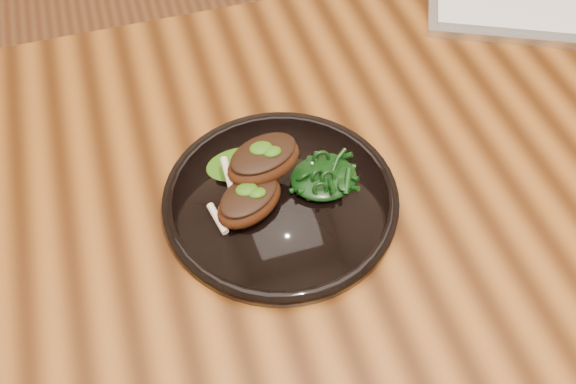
% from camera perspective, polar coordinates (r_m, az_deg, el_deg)
% --- Properties ---
extents(desk, '(1.60, 0.80, 0.75)m').
position_cam_1_polar(desk, '(0.92, 6.72, -1.23)').
color(desk, '#371906').
rests_on(desk, ground).
extents(plate, '(0.30, 0.30, 0.02)m').
position_cam_1_polar(plate, '(0.81, -0.65, -0.65)').
color(plate, black).
rests_on(plate, desk).
extents(lamb_chop_front, '(0.11, 0.10, 0.04)m').
position_cam_1_polar(lamb_chop_front, '(0.77, -3.49, -0.72)').
color(lamb_chop_front, '#3D1B0B').
rests_on(lamb_chop_front, plate).
extents(lamb_chop_back, '(0.11, 0.09, 0.04)m').
position_cam_1_polar(lamb_chop_back, '(0.79, -2.23, 2.87)').
color(lamb_chop_back, '#3D1B0B').
rests_on(lamb_chop_back, plate).
extents(herb_smear, '(0.09, 0.06, 0.01)m').
position_cam_1_polar(herb_smear, '(0.83, -4.35, 2.49)').
color(herb_smear, '#1A4507').
rests_on(herb_smear, plate).
extents(greens_heap, '(0.09, 0.08, 0.03)m').
position_cam_1_polar(greens_heap, '(0.80, 3.20, 1.54)').
color(greens_heap, black).
rests_on(greens_heap, plate).
extents(keyboard, '(0.42, 0.28, 0.02)m').
position_cam_1_polar(keyboard, '(1.15, 22.63, 13.96)').
color(keyboard, '#B6B8BA').
rests_on(keyboard, desk).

